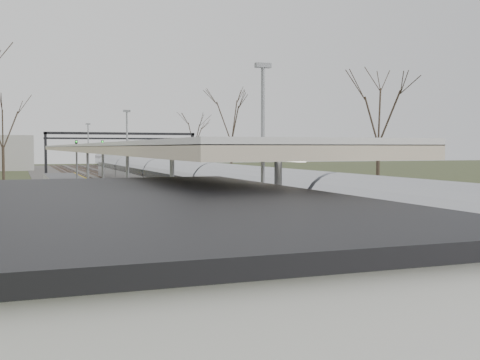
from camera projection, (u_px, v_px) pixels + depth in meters
The scene contains 9 objects.
track_bed at pixel (175, 189), 56.42m from camera, with size 24.00×160.00×0.22m.
platform at pixel (96, 204), 36.78m from camera, with size 3.50×69.00×1.00m, color #9E9B93.
canopy at pixel (105, 148), 32.37m from camera, with size 4.10×50.00×3.11m.
station_building at pixel (99, 327), 7.90m from camera, with size 6.00×9.00×3.20m, color silver.
signal_gantry at pixel (122, 141), 84.26m from camera, with size 21.00×0.59×6.08m.
tree_east_far at pixel (379, 106), 48.60m from camera, with size 5.00×5.00×10.30m.
train_near at pixel (182, 182), 43.02m from camera, with size 2.62×75.21×3.05m.
train_far at pixel (129, 162), 104.37m from camera, with size 2.62×75.21×3.05m.
passenger at pixel (430, 343), 6.68m from camera, with size 0.58×0.38×1.58m, color #3A3160.
Camera 1 is at (-13.46, 0.06, 3.96)m, focal length 45.00 mm.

